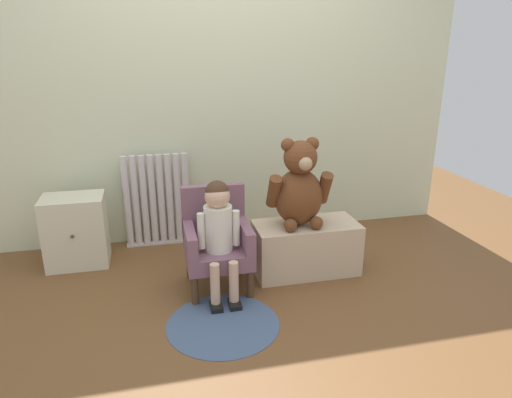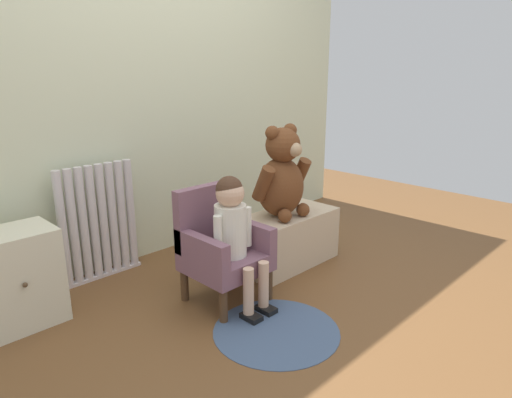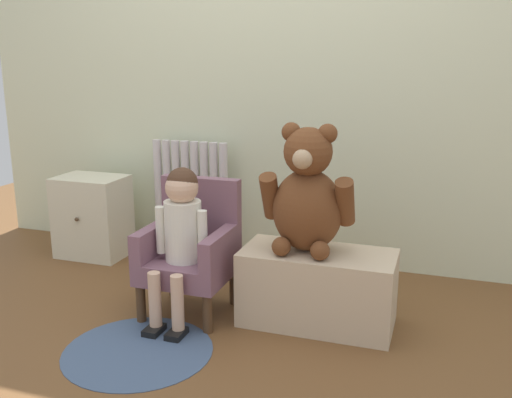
{
  "view_description": "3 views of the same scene",
  "coord_description": "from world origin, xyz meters",
  "px_view_note": "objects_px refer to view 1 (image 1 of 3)",
  "views": [
    {
      "loc": [
        -0.5,
        -2.19,
        1.46
      ],
      "look_at": [
        0.1,
        0.39,
        0.56
      ],
      "focal_mm": 32.0,
      "sensor_mm": 36.0,
      "label": 1
    },
    {
      "loc": [
        -1.65,
        -1.37,
        1.25
      ],
      "look_at": [
        0.15,
        0.42,
        0.51
      ],
      "focal_mm": 32.0,
      "sensor_mm": 36.0,
      "label": 2
    },
    {
      "loc": [
        0.97,
        -1.93,
        1.2
      ],
      "look_at": [
        0.18,
        0.4,
        0.58
      ],
      "focal_mm": 40.0,
      "sensor_mm": 36.0,
      "label": 3
    }
  ],
  "objects_px": {
    "small_dresser": "(76,231)",
    "child_armchair": "(217,240)",
    "low_bench": "(306,248)",
    "large_teddy_bear": "(299,188)",
    "child_figure": "(219,223)",
    "floor_rug": "(223,324)",
    "radiator": "(157,201)"
  },
  "relations": [
    {
      "from": "small_dresser",
      "to": "floor_rug",
      "type": "height_order",
      "value": "small_dresser"
    },
    {
      "from": "low_bench",
      "to": "large_teddy_bear",
      "type": "height_order",
      "value": "large_teddy_bear"
    },
    {
      "from": "large_teddy_bear",
      "to": "floor_rug",
      "type": "distance_m",
      "value": 0.98
    },
    {
      "from": "small_dresser",
      "to": "child_armchair",
      "type": "height_order",
      "value": "child_armchair"
    },
    {
      "from": "child_armchair",
      "to": "low_bench",
      "type": "bearing_deg",
      "value": 4.0
    },
    {
      "from": "radiator",
      "to": "child_figure",
      "type": "bearing_deg",
      "value": -67.65
    },
    {
      "from": "small_dresser",
      "to": "child_armchair",
      "type": "distance_m",
      "value": 1.04
    },
    {
      "from": "child_armchair",
      "to": "floor_rug",
      "type": "relative_size",
      "value": 1.01
    },
    {
      "from": "radiator",
      "to": "small_dresser",
      "type": "xyz_separation_m",
      "value": [
        -0.56,
        -0.21,
        -0.1
      ]
    },
    {
      "from": "small_dresser",
      "to": "low_bench",
      "type": "bearing_deg",
      "value": -17.31
    },
    {
      "from": "radiator",
      "to": "child_armchair",
      "type": "distance_m",
      "value": 0.8
    },
    {
      "from": "radiator",
      "to": "floor_rug",
      "type": "distance_m",
      "value": 1.26
    },
    {
      "from": "small_dresser",
      "to": "child_armchair",
      "type": "xyz_separation_m",
      "value": [
        0.9,
        -0.51,
        0.06
      ]
    },
    {
      "from": "child_figure",
      "to": "radiator",
      "type": "bearing_deg",
      "value": 112.35
    },
    {
      "from": "low_bench",
      "to": "large_teddy_bear",
      "type": "bearing_deg",
      "value": 175.2
    },
    {
      "from": "floor_rug",
      "to": "small_dresser",
      "type": "bearing_deg",
      "value": 131.63
    },
    {
      "from": "child_armchair",
      "to": "small_dresser",
      "type": "bearing_deg",
      "value": 150.43
    },
    {
      "from": "radiator",
      "to": "small_dresser",
      "type": "height_order",
      "value": "radiator"
    },
    {
      "from": "child_armchair",
      "to": "child_figure",
      "type": "distance_m",
      "value": 0.19
    },
    {
      "from": "small_dresser",
      "to": "low_bench",
      "type": "xyz_separation_m",
      "value": [
        1.51,
        -0.47,
        -0.07
      ]
    },
    {
      "from": "low_bench",
      "to": "floor_rug",
      "type": "bearing_deg",
      "value": -142.39
    },
    {
      "from": "radiator",
      "to": "floor_rug",
      "type": "relative_size",
      "value": 1.13
    },
    {
      "from": "child_armchair",
      "to": "low_bench",
      "type": "distance_m",
      "value": 0.62
    },
    {
      "from": "child_armchair",
      "to": "floor_rug",
      "type": "bearing_deg",
      "value": -95.28
    },
    {
      "from": "small_dresser",
      "to": "large_teddy_bear",
      "type": "height_order",
      "value": "large_teddy_bear"
    },
    {
      "from": "small_dresser",
      "to": "child_figure",
      "type": "distance_m",
      "value": 1.11
    },
    {
      "from": "small_dresser",
      "to": "floor_rug",
      "type": "distance_m",
      "value": 1.32
    },
    {
      "from": "small_dresser",
      "to": "large_teddy_bear",
      "type": "relative_size",
      "value": 0.86
    },
    {
      "from": "child_figure",
      "to": "child_armchair",
      "type": "bearing_deg",
      "value": 90.0
    },
    {
      "from": "child_figure",
      "to": "floor_rug",
      "type": "height_order",
      "value": "child_figure"
    },
    {
      "from": "child_armchair",
      "to": "low_bench",
      "type": "xyz_separation_m",
      "value": [
        0.6,
        0.04,
        -0.14
      ]
    },
    {
      "from": "child_figure",
      "to": "low_bench",
      "type": "xyz_separation_m",
      "value": [
        0.6,
        0.15,
        -0.29
      ]
    }
  ]
}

